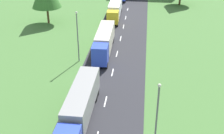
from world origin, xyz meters
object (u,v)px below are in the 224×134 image
object	(u,v)px
lamppost_second	(157,114)
lamppost_third	(78,34)
truck_second	(80,106)
truck_third	(104,41)
truck_fourth	(115,9)

from	to	relation	value
lamppost_second	lamppost_third	xyz separation A→B (m)	(-12.07, 19.07, 0.31)
truck_second	truck_third	distance (m)	19.29
truck_second	lamppost_second	distance (m)	9.46
lamppost_second	truck_fourth	bearing A→B (deg)	101.54
truck_second	truck_third	xyz separation A→B (m)	(0.07, 19.28, 0.02)
truck_fourth	lamppost_second	bearing A→B (deg)	-78.46
lamppost_second	truck_second	bearing A→B (deg)	157.18
truck_fourth	lamppost_third	size ratio (longest dim) A/B	1.53
truck_fourth	lamppost_third	world-z (taller)	lamppost_third
truck_second	truck_third	world-z (taller)	truck_second
truck_third	lamppost_second	distance (m)	24.45
truck_fourth	lamppost_third	bearing A→B (deg)	-98.31
truck_third	truck_fourth	size ratio (longest dim) A/B	1.01
lamppost_second	lamppost_third	world-z (taller)	lamppost_third
lamppost_third	truck_second	bearing A→B (deg)	-76.99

